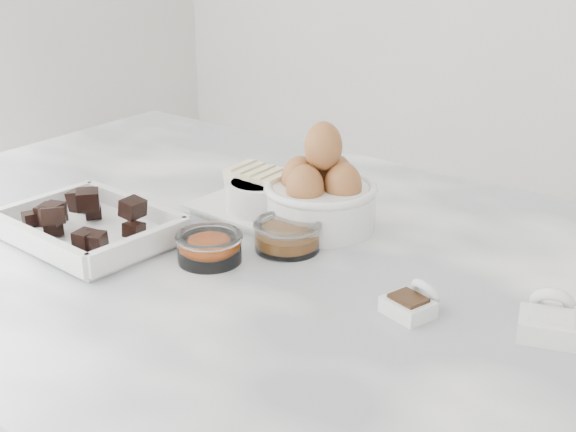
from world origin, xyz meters
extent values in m
cube|color=white|center=(0.00, 0.00, 0.92)|extent=(1.20, 0.80, 0.04)
cube|color=white|center=(-0.19, -0.10, 0.95)|extent=(0.21, 0.16, 0.01)
cube|color=white|center=(-0.08, 0.10, 0.95)|extent=(0.14, 0.14, 0.01)
cube|color=white|center=(-0.08, 0.10, 0.95)|extent=(0.16, 0.16, 0.00)
cylinder|color=white|center=(-0.06, 0.08, 0.97)|extent=(0.09, 0.09, 0.05)
cylinder|color=white|center=(-0.06, 0.08, 0.99)|extent=(0.07, 0.07, 0.01)
cylinder|color=white|center=(0.02, 0.11, 0.97)|extent=(0.14, 0.14, 0.06)
torus|color=white|center=(0.02, 0.11, 0.99)|extent=(0.15, 0.15, 0.01)
ellipsoid|color=#94592F|center=(0.05, 0.11, 1.00)|extent=(0.05, 0.05, 0.06)
ellipsoid|color=#94592F|center=(-0.01, 0.10, 1.00)|extent=(0.05, 0.05, 0.06)
ellipsoid|color=#94592F|center=(0.02, 0.13, 1.00)|extent=(0.05, 0.05, 0.06)
ellipsoid|color=#94592F|center=(0.01, 0.08, 1.00)|extent=(0.05, 0.05, 0.06)
ellipsoid|color=#94592F|center=(0.02, 0.11, 1.05)|extent=(0.05, 0.05, 0.06)
cylinder|color=white|center=(0.02, 0.02, 0.96)|extent=(0.08, 0.08, 0.03)
torus|color=white|center=(0.02, 0.02, 0.97)|extent=(0.08, 0.08, 0.01)
cylinder|color=#BF610D|center=(0.02, 0.02, 0.95)|extent=(0.06, 0.06, 0.01)
cylinder|color=white|center=(-0.03, -0.06, 0.96)|extent=(0.08, 0.08, 0.03)
torus|color=white|center=(-0.03, -0.06, 0.97)|extent=(0.08, 0.08, 0.01)
ellipsoid|color=#FF5807|center=(-0.03, -0.06, 0.96)|extent=(0.05, 0.05, 0.02)
cube|color=white|center=(0.22, -0.03, 0.95)|extent=(0.06, 0.05, 0.02)
cube|color=black|center=(0.22, -0.03, 0.96)|extent=(0.04, 0.04, 0.00)
torus|color=white|center=(0.23, -0.01, 0.96)|extent=(0.04, 0.04, 0.03)
cube|color=white|center=(0.36, 0.01, 0.95)|extent=(0.07, 0.07, 0.02)
cube|color=white|center=(0.36, 0.01, 0.96)|extent=(0.05, 0.05, 0.00)
torus|color=white|center=(0.35, 0.04, 0.96)|extent=(0.05, 0.05, 0.04)
camera|label=1|loc=(0.57, -0.69, 1.34)|focal=50.00mm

